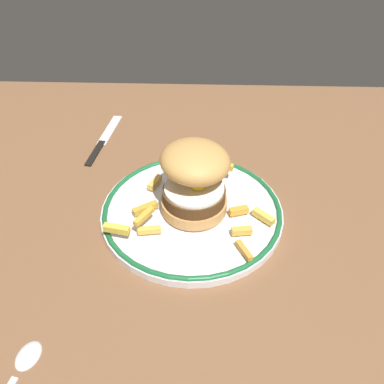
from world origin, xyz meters
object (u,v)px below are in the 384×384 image
at_px(dinner_plate, 192,211).
at_px(burger, 195,178).
at_px(knife, 101,142).
at_px(spoon, 20,367).

relative_size(dinner_plate, burger, 2.28).
distance_m(dinner_plate, burger, 0.06).
xyz_separation_m(burger, knife, (-0.18, 0.19, -0.07)).
relative_size(dinner_plate, knife, 1.53).
distance_m(burger, knife, 0.27).
bearing_deg(spoon, burger, 54.49).
bearing_deg(dinner_plate, burger, 49.22).
height_order(burger, knife, burger).
distance_m(dinner_plate, knife, 0.26).
bearing_deg(burger, spoon, -125.51).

